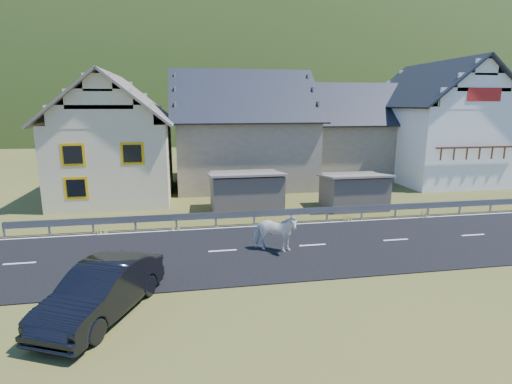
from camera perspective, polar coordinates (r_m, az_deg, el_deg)
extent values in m
plane|color=#40471D|center=(18.05, 8.07, -7.64)|extent=(160.00, 160.00, 0.00)
cube|color=black|center=(18.05, 8.07, -7.58)|extent=(60.00, 7.00, 0.04)
cube|color=silver|center=(18.04, 8.08, -7.51)|extent=(60.00, 6.60, 0.01)
cube|color=#93969B|center=(21.24, 5.06, -2.84)|extent=(28.00, 0.08, 0.34)
cube|color=#93969B|center=(22.35, -32.35, -4.62)|extent=(0.10, 0.06, 0.70)
cube|color=#93969B|center=(21.66, -27.44, -4.56)|extent=(0.10, 0.06, 0.70)
cube|color=#93969B|center=(21.13, -22.25, -4.47)|extent=(0.10, 0.06, 0.70)
cube|color=#93969B|center=(20.79, -16.85, -4.34)|extent=(0.10, 0.06, 0.70)
cube|color=#93969B|center=(20.63, -11.32, -4.16)|extent=(0.10, 0.06, 0.70)
cube|color=#93969B|center=(20.67, -5.76, -3.95)|extent=(0.10, 0.06, 0.70)
cube|color=#93969B|center=(20.90, -0.28, -3.70)|extent=(0.10, 0.06, 0.70)
cube|color=#93969B|center=(21.32, 5.04, -3.42)|extent=(0.10, 0.06, 0.70)
cube|color=#93969B|center=(21.91, 10.10, -3.13)|extent=(0.10, 0.06, 0.70)
cube|color=#93969B|center=(22.66, 14.86, -2.84)|extent=(0.10, 0.06, 0.70)
cube|color=#93969B|center=(23.56, 19.29, -2.55)|extent=(0.10, 0.06, 0.70)
cube|color=#93969B|center=(24.59, 23.36, -2.27)|extent=(0.10, 0.06, 0.70)
cube|color=#93969B|center=(25.74, 27.09, -2.00)|extent=(0.10, 0.06, 0.70)
cube|color=#93969B|center=(26.98, 30.49, -1.75)|extent=(0.10, 0.06, 0.70)
cube|color=#6E6154|center=(23.40, -1.44, -0.05)|extent=(4.30, 3.30, 2.40)
cube|color=#6E6154|center=(24.75, 13.79, 0.04)|extent=(3.80, 2.90, 2.20)
cube|color=beige|center=(28.70, -19.23, 4.42)|extent=(7.00, 9.00, 5.00)
cube|color=#F1AC0A|center=(24.55, -24.69, 4.85)|extent=(1.30, 0.12, 1.30)
cube|color=#F1AC0A|center=(23.94, -17.24, 5.27)|extent=(1.30, 0.12, 1.30)
cube|color=#F1AC0A|center=(24.83, -24.29, 0.51)|extent=(1.30, 0.12, 1.30)
cube|color=gray|center=(30.32, -23.16, 12.23)|extent=(0.70, 0.70, 2.40)
cube|color=gray|center=(31.61, -1.98, 5.79)|extent=(10.00, 9.00, 5.00)
cube|color=gray|center=(36.29, 13.48, 6.00)|extent=(9.00, 8.00, 4.60)
cube|color=white|center=(36.49, 24.17, 6.40)|extent=(8.00, 10.00, 6.00)
cube|color=#B41E1A|center=(32.32, 29.82, 11.98)|extent=(2.60, 0.06, 0.90)
cube|color=#573017|center=(32.28, 29.38, 5.59)|extent=(6.80, 0.12, 0.12)
ellipsoid|color=#1C310E|center=(198.10, -6.96, 4.77)|extent=(440.00, 280.00, 260.00)
ellipsoid|color=black|center=(135.50, -32.11, 10.52)|extent=(76.00, 50.00, 28.00)
imported|color=white|center=(16.91, 2.67, -5.81)|extent=(1.63, 2.15, 1.66)
imported|color=black|center=(12.96, -21.17, -13.00)|extent=(3.43, 4.98, 1.55)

